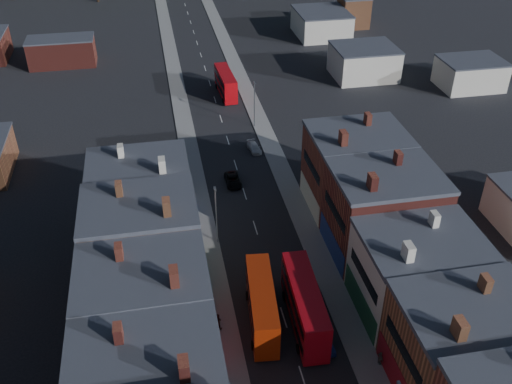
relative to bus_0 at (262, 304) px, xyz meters
name	(u,v)px	position (x,y,z in m)	size (l,w,h in m)	color
pavement_west	(192,162)	(-4.09, 34.17, -2.50)	(3.00, 200.00, 0.12)	gray
pavement_east	(274,154)	(8.91, 34.17, -2.50)	(3.00, 200.00, 0.12)	gray
lamp_post_2	(216,212)	(-2.79, 14.17, 2.15)	(0.25, 0.70, 8.12)	slate
lamp_post_3	(254,101)	(7.61, 44.17, 2.15)	(0.25, 0.70, 8.12)	slate
bus_0	(262,304)	(0.00, 0.00, 0.00)	(3.58, 11.16, 4.74)	#AA2709
bus_1	(305,305)	(4.27, -1.05, 0.16)	(3.33, 11.76, 5.03)	#B20A14
bus_2	(226,83)	(4.76, 57.92, -0.11)	(3.05, 10.62, 4.54)	#AA070D
car_1	(322,340)	(5.35, -4.20, -1.89)	(1.40, 4.02, 1.33)	navy
car_2	(233,180)	(1.21, 27.09, -1.93)	(2.07, 4.49, 1.25)	black
car_3	(254,148)	(6.04, 35.99, -2.00)	(1.57, 3.86, 1.12)	silver
ped_1	(217,322)	(-4.69, -0.11, -1.46)	(0.95, 0.52, 1.96)	#381B16
ped_3	(380,358)	(10.11, -7.62, -1.64)	(0.93, 0.42, 1.58)	#58534B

